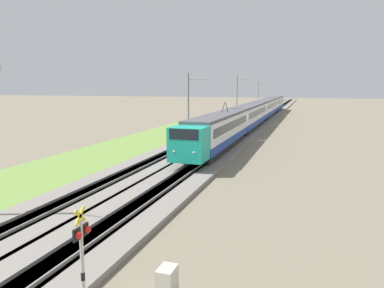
# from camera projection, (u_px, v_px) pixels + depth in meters

# --- Properties ---
(ballast_main) EXTENTS (240.00, 4.40, 0.30)m
(ballast_main) POSITION_uv_depth(u_px,v_px,m) (225.00, 127.00, 59.20)
(ballast_main) COLOR gray
(ballast_main) RESTS_ON ground
(ballast_adjacent) EXTENTS (240.00, 4.40, 0.30)m
(ballast_adjacent) POSITION_uv_depth(u_px,v_px,m) (251.00, 128.00, 57.97)
(ballast_adjacent) COLOR gray
(ballast_adjacent) RESTS_ON ground
(track_main) EXTENTS (240.00, 1.57, 0.45)m
(track_main) POSITION_uv_depth(u_px,v_px,m) (225.00, 127.00, 59.20)
(track_main) COLOR #4C4238
(track_main) RESTS_ON ground
(track_adjacent) EXTENTS (240.00, 1.57, 0.45)m
(track_adjacent) POSITION_uv_depth(u_px,v_px,m) (251.00, 128.00, 57.97)
(track_adjacent) COLOR #4C4238
(track_adjacent) RESTS_ON ground
(grass_verge) EXTENTS (240.00, 8.95, 0.12)m
(grass_verge) POSITION_uv_depth(u_px,v_px,m) (190.00, 127.00, 60.98)
(grass_verge) COLOR olive
(grass_verge) RESTS_ON ground
(passenger_train) EXTENTS (80.46, 2.85, 4.97)m
(passenger_train) POSITION_uv_depth(u_px,v_px,m) (259.00, 111.00, 65.62)
(passenger_train) COLOR #19A88E
(passenger_train) RESTS_ON ground
(crossing_signal_far) EXTENTS (0.70, 0.23, 3.41)m
(crossing_signal_far) POSITION_uv_depth(u_px,v_px,m) (82.00, 253.00, 10.55)
(crossing_signal_far) COLOR beige
(crossing_signal_far) RESTS_ON ground
(catenary_mast_mid) EXTENTS (0.22, 2.56, 8.40)m
(catenary_mast_mid) POSITION_uv_depth(u_px,v_px,m) (189.00, 103.00, 50.81)
(catenary_mast_mid) COLOR slate
(catenary_mast_mid) RESTS_ON ground
(catenary_mast_far) EXTENTS (0.22, 2.56, 8.88)m
(catenary_mast_far) POSITION_uv_depth(u_px,v_px,m) (237.00, 95.00, 83.41)
(catenary_mast_far) COLOR slate
(catenary_mast_far) RESTS_ON ground
(catenary_mast_distant) EXTENTS (0.22, 2.56, 8.15)m
(catenary_mast_distant) POSITION_uv_depth(u_px,v_px,m) (258.00, 93.00, 116.10)
(catenary_mast_distant) COLOR slate
(catenary_mast_distant) RESTS_ON ground
(equipment_cabinet) EXTENTS (0.75, 0.53, 1.04)m
(equipment_cabinet) POSITION_uv_depth(u_px,v_px,m) (167.00, 283.00, 11.92)
(equipment_cabinet) COLOR beige
(equipment_cabinet) RESTS_ON ground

